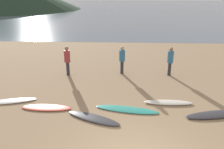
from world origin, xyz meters
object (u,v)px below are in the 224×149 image
surfboard_2 (94,118)px  surfboard_4 (168,102)px  surfboard_3 (127,109)px  person_0 (67,59)px  surfboard_0 (12,101)px  surfboard_5 (216,114)px  surfboard_1 (46,108)px  person_1 (122,58)px  person_2 (170,59)px

surfboard_2 → surfboard_4: surfboard_4 is taller
surfboard_3 → person_0: person_0 is taller
person_0 → surfboard_0: bearing=-20.8°
surfboard_5 → person_0: size_ratio=1.53×
surfboard_1 → person_1: (3.06, 4.33, 0.92)m
person_1 → person_0: bearing=-175.7°
person_2 → person_1: bearing=98.0°
surfboard_5 → surfboard_0: bearing=162.0°
surfboard_4 → person_0: (-5.07, 3.27, 0.93)m
surfboard_0 → person_0: person_0 is taller
person_1 → surfboard_1: bearing=-128.2°
surfboard_1 → surfboard_5: bearing=-1.5°
surfboard_2 → person_1: size_ratio=1.36×
person_0 → person_2: 5.76m
surfboard_1 → person_0: 4.05m
surfboard_5 → person_1: bearing=115.9°
surfboard_3 → surfboard_5: (3.45, -0.25, 0.02)m
person_1 → surfboard_4: bearing=-64.2°
surfboard_0 → person_2: size_ratio=1.27×
person_0 → person_1: (3.07, 0.39, -0.02)m
surfboard_1 → person_2: (5.76, 4.18, 0.92)m
surfboard_3 → person_1: size_ratio=1.58×
surfboard_4 → person_1: person_1 is taller
surfboard_1 → person_0: bearing=90.6°
person_1 → person_2: 2.70m
surfboard_4 → person_2: 3.69m
surfboard_5 → person_1: (-3.68, 4.57, 0.91)m
surfboard_1 → surfboard_2: size_ratio=0.94×
surfboard_3 → person_2: size_ratio=1.58×
surfboard_1 → surfboard_3: (3.29, 0.01, -0.00)m
surfboard_3 → person_1: bearing=103.1°
surfboard_0 → surfboard_5: (8.44, -0.75, 0.01)m
surfboard_2 → surfboard_5: bearing=29.8°
surfboard_1 → person_2: size_ratio=1.27×
person_0 → person_2: bearing=97.9°
surfboard_2 → surfboard_4: (3.04, 1.41, 0.01)m
surfboard_4 → surfboard_3: bearing=-158.9°
surfboard_4 → surfboard_1: bearing=-171.7°
surfboard_2 → surfboard_5: (4.72, 0.49, 0.01)m
surfboard_2 → person_0: 5.18m
surfboard_4 → person_2: size_ratio=1.27×
surfboard_1 → surfboard_4: 5.11m
surfboard_5 → person_0: 7.99m
surfboard_0 → surfboard_4: size_ratio=1.01×
surfboard_5 → person_2: size_ratio=1.56×
surfboard_0 → surfboard_4: (6.76, 0.16, 0.01)m
surfboard_0 → surfboard_3: (4.99, -0.50, -0.01)m
surfboard_1 → surfboard_3: size_ratio=0.81×
surfboard_4 → surfboard_5: 1.91m
surfboard_0 → surfboard_3: bearing=-20.5°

